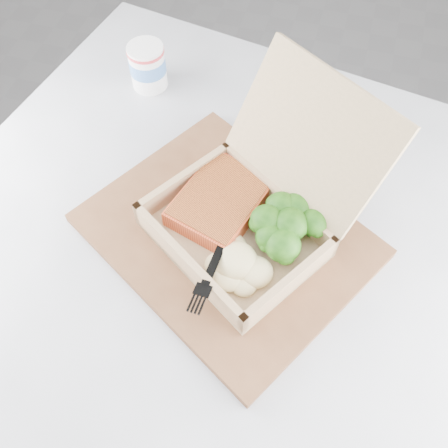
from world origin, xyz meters
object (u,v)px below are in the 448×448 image
(cafe_table, at_px, (221,312))
(serving_tray, at_px, (227,235))
(takeout_container, at_px, (259,202))
(paper_cup, at_px, (148,65))

(cafe_table, bearing_deg, serving_tray, 90.58)
(takeout_container, bearing_deg, serving_tray, -107.18)
(serving_tray, bearing_deg, paper_cup, 128.69)
(cafe_table, distance_m, paper_cup, 0.44)
(serving_tray, distance_m, takeout_container, 0.07)
(serving_tray, bearing_deg, cafe_table, -89.42)
(cafe_table, height_order, takeout_container, takeout_container)
(cafe_table, xyz_separation_m, paper_cup, (-0.22, 0.30, 0.24))
(takeout_container, xyz_separation_m, paper_cup, (-0.25, 0.24, -0.02))
(serving_tray, height_order, takeout_container, takeout_container)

